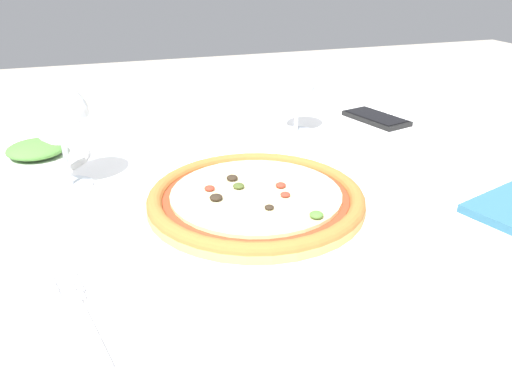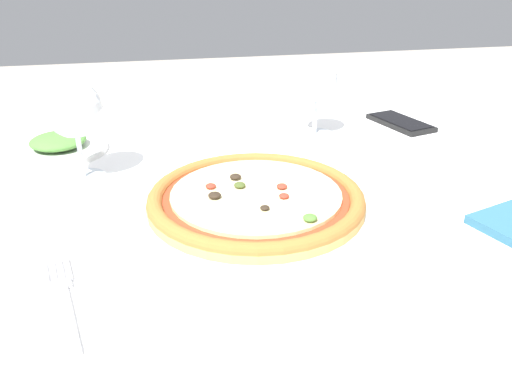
% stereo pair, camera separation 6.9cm
% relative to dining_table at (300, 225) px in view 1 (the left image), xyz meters
% --- Properties ---
extents(dining_table, '(1.21, 0.92, 0.74)m').
position_rel_dining_table_xyz_m(dining_table, '(0.00, 0.00, 0.00)').
color(dining_table, '#997047').
rests_on(dining_table, ground_plane).
extents(pizza_plate, '(0.35, 0.35, 0.04)m').
position_rel_dining_table_xyz_m(pizza_plate, '(-0.11, -0.10, 0.11)').
color(pizza_plate, white).
rests_on(pizza_plate, dining_table).
extents(fork, '(0.06, 0.17, 0.00)m').
position_rel_dining_table_xyz_m(fork, '(-0.35, -0.26, 0.10)').
color(fork, silver).
rests_on(fork, dining_table).
extents(wine_glass_far_left, '(0.09, 0.09, 0.16)m').
position_rel_dining_table_xyz_m(wine_glass_far_left, '(-0.36, 0.07, 0.21)').
color(wine_glass_far_left, silver).
rests_on(wine_glass_far_left, dining_table).
extents(wine_glass_far_right, '(0.08, 0.08, 0.15)m').
position_rel_dining_table_xyz_m(wine_glass_far_right, '(0.07, 0.20, 0.20)').
color(wine_glass_far_right, silver).
rests_on(wine_glass_far_right, dining_table).
extents(cell_phone, '(0.10, 0.16, 0.01)m').
position_rel_dining_table_xyz_m(cell_phone, '(0.27, 0.22, 0.10)').
color(cell_phone, black).
rests_on(cell_phone, dining_table).
extents(side_plate, '(0.17, 0.17, 0.03)m').
position_rel_dining_table_xyz_m(side_plate, '(-0.42, 0.20, 0.11)').
color(side_plate, white).
rests_on(side_plate, dining_table).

